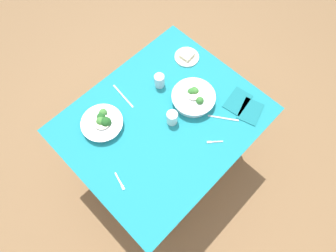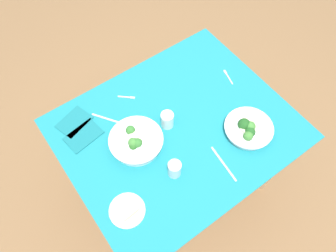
{
  "view_description": "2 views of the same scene",
  "coord_description": "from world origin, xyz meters",
  "px_view_note": "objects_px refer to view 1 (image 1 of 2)",
  "views": [
    {
      "loc": [
        -0.53,
        -0.57,
        2.36
      ],
      "look_at": [
        -0.01,
        -0.06,
        0.77
      ],
      "focal_mm": 30.14,
      "sensor_mm": 36.0,
      "label": 1
    },
    {
      "loc": [
        0.57,
        0.7,
        2.31
      ],
      "look_at": [
        0.03,
        -0.04,
        0.77
      ],
      "focal_mm": 35.49,
      "sensor_mm": 36.0,
      "label": 2
    }
  ],
  "objects_px": {
    "bread_side_plate": "(187,56)",
    "fork_by_near_bowl": "(120,182)",
    "table_knife_left": "(223,118)",
    "table_knife_right": "(123,96)",
    "broccoli_bowl_near": "(193,98)",
    "napkin_folded_upper": "(238,101)",
    "water_glass_side": "(172,118)",
    "fork_by_far_bowl": "(214,142)",
    "broccoli_bowl_far": "(103,123)",
    "water_glass_center": "(159,81)",
    "napkin_folded_lower": "(250,111)"
  },
  "relations": [
    {
      "from": "napkin_folded_upper",
      "to": "napkin_folded_lower",
      "type": "height_order",
      "value": "same"
    },
    {
      "from": "bread_side_plate",
      "to": "broccoli_bowl_near",
      "type": "bearing_deg",
      "value": -130.25
    },
    {
      "from": "bread_side_plate",
      "to": "water_glass_side",
      "type": "xyz_separation_m",
      "value": [
        -0.43,
        -0.27,
        0.04
      ]
    },
    {
      "from": "water_glass_center",
      "to": "table_knife_left",
      "type": "height_order",
      "value": "water_glass_center"
    },
    {
      "from": "water_glass_center",
      "to": "napkin_folded_upper",
      "type": "xyz_separation_m",
      "value": [
        0.27,
        -0.45,
        -0.04
      ]
    },
    {
      "from": "fork_by_near_bowl",
      "to": "napkin_folded_lower",
      "type": "height_order",
      "value": "napkin_folded_lower"
    },
    {
      "from": "water_glass_side",
      "to": "water_glass_center",
      "type": "bearing_deg",
      "value": 61.37
    },
    {
      "from": "water_glass_side",
      "to": "table_knife_left",
      "type": "height_order",
      "value": "water_glass_side"
    },
    {
      "from": "broccoli_bowl_far",
      "to": "table_knife_right",
      "type": "bearing_deg",
      "value": 17.04
    },
    {
      "from": "napkin_folded_upper",
      "to": "table_knife_left",
      "type": "bearing_deg",
      "value": -175.66
    },
    {
      "from": "fork_by_near_bowl",
      "to": "fork_by_far_bowl",
      "type": "bearing_deg",
      "value": 83.21
    },
    {
      "from": "water_glass_side",
      "to": "table_knife_left",
      "type": "xyz_separation_m",
      "value": [
        0.24,
        -0.22,
        -0.05
      ]
    },
    {
      "from": "water_glass_center",
      "to": "broccoli_bowl_near",
      "type": "bearing_deg",
      "value": -74.6
    },
    {
      "from": "table_knife_left",
      "to": "napkin_folded_lower",
      "type": "height_order",
      "value": "napkin_folded_lower"
    },
    {
      "from": "water_glass_center",
      "to": "napkin_folded_upper",
      "type": "bearing_deg",
      "value": -59.52
    },
    {
      "from": "bread_side_plate",
      "to": "fork_by_near_bowl",
      "type": "bearing_deg",
      "value": -160.04
    },
    {
      "from": "water_glass_side",
      "to": "fork_by_far_bowl",
      "type": "xyz_separation_m",
      "value": [
        0.08,
        -0.28,
        -0.05
      ]
    },
    {
      "from": "bread_side_plate",
      "to": "table_knife_left",
      "type": "distance_m",
      "value": 0.52
    },
    {
      "from": "fork_by_far_bowl",
      "to": "napkin_folded_lower",
      "type": "distance_m",
      "value": 0.32
    },
    {
      "from": "water_glass_center",
      "to": "fork_by_near_bowl",
      "type": "relative_size",
      "value": 0.86
    },
    {
      "from": "bread_side_plate",
      "to": "fork_by_near_bowl",
      "type": "relative_size",
      "value": 1.53
    },
    {
      "from": "fork_by_far_bowl",
      "to": "water_glass_center",
      "type": "bearing_deg",
      "value": -54.27
    },
    {
      "from": "broccoli_bowl_far",
      "to": "table_knife_left",
      "type": "height_order",
      "value": "broccoli_bowl_far"
    },
    {
      "from": "table_knife_right",
      "to": "water_glass_center",
      "type": "bearing_deg",
      "value": -109.26
    },
    {
      "from": "broccoli_bowl_near",
      "to": "fork_by_near_bowl",
      "type": "height_order",
      "value": "broccoli_bowl_near"
    },
    {
      "from": "napkin_folded_upper",
      "to": "water_glass_side",
      "type": "bearing_deg",
      "value": 153.13
    },
    {
      "from": "broccoli_bowl_far",
      "to": "napkin_folded_lower",
      "type": "bearing_deg",
      "value": -39.6
    },
    {
      "from": "broccoli_bowl_near",
      "to": "water_glass_side",
      "type": "xyz_separation_m",
      "value": [
        -0.2,
        -0.01,
        0.01
      ]
    },
    {
      "from": "fork_by_near_bowl",
      "to": "napkin_folded_upper",
      "type": "distance_m",
      "value": 0.9
    },
    {
      "from": "fork_by_near_bowl",
      "to": "water_glass_center",
      "type": "bearing_deg",
      "value": 130.94
    },
    {
      "from": "fork_by_near_bowl",
      "to": "table_knife_right",
      "type": "bearing_deg",
      "value": 151.35
    },
    {
      "from": "broccoli_bowl_near",
      "to": "bread_side_plate",
      "type": "relative_size",
      "value": 1.64
    },
    {
      "from": "water_glass_side",
      "to": "table_knife_left",
      "type": "distance_m",
      "value": 0.33
    },
    {
      "from": "bread_side_plate",
      "to": "water_glass_side",
      "type": "distance_m",
      "value": 0.51
    },
    {
      "from": "table_knife_right",
      "to": "napkin_folded_lower",
      "type": "xyz_separation_m",
      "value": [
        0.5,
        -0.66,
        0.0
      ]
    },
    {
      "from": "broccoli_bowl_near",
      "to": "bread_side_plate",
      "type": "distance_m",
      "value": 0.35
    },
    {
      "from": "broccoli_bowl_near",
      "to": "napkin_folded_lower",
      "type": "height_order",
      "value": "broccoli_bowl_near"
    },
    {
      "from": "fork_by_near_bowl",
      "to": "napkin_folded_lower",
      "type": "distance_m",
      "value": 0.92
    },
    {
      "from": "broccoli_bowl_near",
      "to": "napkin_folded_upper",
      "type": "distance_m",
      "value": 0.29
    },
    {
      "from": "broccoli_bowl_near",
      "to": "broccoli_bowl_far",
      "type": "bearing_deg",
      "value": 151.69
    },
    {
      "from": "fork_by_near_bowl",
      "to": "napkin_folded_upper",
      "type": "xyz_separation_m",
      "value": [
        0.89,
        -0.15,
        0.0
      ]
    },
    {
      "from": "water_glass_side",
      "to": "fork_by_far_bowl",
      "type": "distance_m",
      "value": 0.29
    },
    {
      "from": "broccoli_bowl_near",
      "to": "water_glass_side",
      "type": "distance_m",
      "value": 0.2
    },
    {
      "from": "table_knife_right",
      "to": "napkin_folded_upper",
      "type": "distance_m",
      "value": 0.75
    },
    {
      "from": "fork_by_near_bowl",
      "to": "napkin_folded_upper",
      "type": "relative_size",
      "value": 0.6
    },
    {
      "from": "water_glass_center",
      "to": "broccoli_bowl_far",
      "type": "bearing_deg",
      "value": 175.14
    },
    {
      "from": "table_knife_left",
      "to": "table_knife_right",
      "type": "distance_m",
      "value": 0.66
    },
    {
      "from": "broccoli_bowl_far",
      "to": "fork_by_far_bowl",
      "type": "xyz_separation_m",
      "value": [
        0.4,
        -0.57,
        -0.03
      ]
    },
    {
      "from": "broccoli_bowl_near",
      "to": "fork_by_near_bowl",
      "type": "bearing_deg",
      "value": -174.63
    },
    {
      "from": "broccoli_bowl_far",
      "to": "napkin_folded_upper",
      "type": "distance_m",
      "value": 0.87
    }
  ]
}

